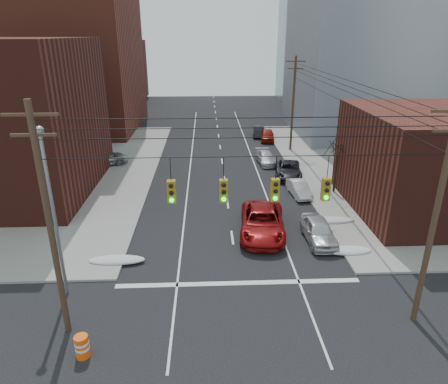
{
  "coord_description": "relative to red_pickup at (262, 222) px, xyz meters",
  "views": [
    {
      "loc": [
        -1.69,
        -12.74,
        13.32
      ],
      "look_at": [
        -0.53,
        13.14,
        3.0
      ],
      "focal_mm": 32.0,
      "sensor_mm": 36.0,
      "label": 1
    }
  ],
  "objects": [
    {
      "name": "ground",
      "position": [
        -2.15,
        -12.51,
        -0.91
      ],
      "size": [
        160.0,
        160.0,
        0.0
      ],
      "primitive_type": "plane",
      "color": "black",
      "rests_on": "ground"
    },
    {
      "name": "utility_pole_right",
      "position": [
        6.35,
        -9.51,
        4.87
      ],
      "size": [
        2.2,
        0.28,
        11.0
      ],
      "color": "#473323",
      "rests_on": "ground"
    },
    {
      "name": "building_brick_tall",
      "position": [
        -26.15,
        35.49,
        14.09
      ],
      "size": [
        24.0,
        20.0,
        30.0
      ],
      "primitive_type": "cube",
      "color": "brown",
      "rests_on": "ground"
    },
    {
      "name": "parked_car_e",
      "position": [
        4.25,
        26.41,
        -0.17
      ],
      "size": [
        2.26,
        4.52,
        1.48
      ],
      "primitive_type": "imported",
      "rotation": [
        0.0,
        0.0,
        -0.12
      ],
      "color": "maroon",
      "rests_on": "ground"
    },
    {
      "name": "building_office",
      "position": [
        19.85,
        31.49,
        11.59
      ],
      "size": [
        22.0,
        20.0,
        25.0
      ],
      "primitive_type": "cube",
      "color": "gray",
      "rests_on": "ground"
    },
    {
      "name": "parked_car_c",
      "position": [
        4.25,
        12.05,
        -0.18
      ],
      "size": [
        3.1,
        5.54,
        1.46
      ],
      "primitive_type": "imported",
      "rotation": [
        0.0,
        0.0,
        -0.13
      ],
      "color": "black",
      "rests_on": "ground"
    },
    {
      "name": "utility_pole_left",
      "position": [
        -10.65,
        -9.51,
        4.87
      ],
      "size": [
        2.2,
        0.28,
        11.0
      ],
      "color": "#473323",
      "rests_on": "ground"
    },
    {
      "name": "street_light",
      "position": [
        -11.65,
        -6.51,
        4.63
      ],
      "size": [
        0.44,
        0.44,
        9.32
      ],
      "color": "gray",
      "rests_on": "ground"
    },
    {
      "name": "snow_nw",
      "position": [
        -9.55,
        -3.51,
        -0.7
      ],
      "size": [
        3.5,
        1.08,
        0.42
      ],
      "primitive_type": "ellipsoid",
      "color": "silver",
      "rests_on": "ground"
    },
    {
      "name": "building_brick_far",
      "position": [
        -28.15,
        61.49,
        5.09
      ],
      "size": [
        22.0,
        18.0,
        12.0
      ],
      "primitive_type": "cube",
      "color": "#4A1C16",
      "rests_on": "ground"
    },
    {
      "name": "parked_car_a",
      "position": [
        3.72,
        -1.22,
        -0.13
      ],
      "size": [
        1.9,
        4.59,
        1.56
      ],
      "primitive_type": "imported",
      "rotation": [
        0.0,
        0.0,
        0.01
      ],
      "color": "silver",
      "rests_on": "ground"
    },
    {
      "name": "snow_east_far",
      "position": [
        5.25,
        1.49,
        -0.7
      ],
      "size": [
        4.0,
        1.08,
        0.42
      ],
      "primitive_type": "ellipsoid",
      "color": "silver",
      "rests_on": "ground"
    },
    {
      "name": "building_glass",
      "position": [
        21.85,
        57.49,
        10.09
      ],
      "size": [
        20.0,
        18.0,
        22.0
      ],
      "primitive_type": "cube",
      "color": "gray",
      "rests_on": "ground"
    },
    {
      "name": "parked_car_d",
      "position": [
        2.65,
        16.4,
        -0.27
      ],
      "size": [
        2.14,
        4.54,
        1.28
      ],
      "primitive_type": "imported",
      "rotation": [
        0.0,
        0.0,
        0.08
      ],
      "color": "silver",
      "rests_on": "ground"
    },
    {
      "name": "construction_barrel",
      "position": [
        -9.44,
        -11.25,
        -0.35
      ],
      "size": [
        0.82,
        0.82,
        1.09
      ],
      "rotation": [
        0.0,
        0.0,
        -0.43
      ],
      "color": "#FF550D",
      "rests_on": "ground"
    },
    {
      "name": "snow_ne",
      "position": [
        5.25,
        -3.01,
        -0.7
      ],
      "size": [
        3.0,
        1.08,
        0.42
      ],
      "primitive_type": "ellipsoid",
      "color": "silver",
      "rests_on": "ground"
    },
    {
      "name": "parked_car_b",
      "position": [
        4.22,
        7.07,
        -0.28
      ],
      "size": [
        1.7,
        3.97,
        1.27
      ],
      "primitive_type": "imported",
      "rotation": [
        0.0,
        0.0,
        0.09
      ],
      "color": "silver",
      "rests_on": "ground"
    },
    {
      "name": "utility_pole_far",
      "position": [
        6.35,
        21.49,
        4.87
      ],
      "size": [
        2.2,
        0.28,
        11.0
      ],
      "color": "#473323",
      "rests_on": "ground"
    },
    {
      "name": "red_pickup",
      "position": [
        0.0,
        0.0,
        0.0
      ],
      "size": [
        3.75,
        6.87,
        1.83
      ],
      "primitive_type": "imported",
      "rotation": [
        0.0,
        0.0,
        -0.11
      ],
      "color": "maroon",
      "rests_on": "ground"
    },
    {
      "name": "lot_car_a",
      "position": [
        -16.85,
        9.6,
        0.01
      ],
      "size": [
        4.68,
        1.64,
        1.54
      ],
      "primitive_type": "imported",
      "rotation": [
        0.0,
        0.0,
        1.57
      ],
      "color": "silver",
      "rests_on": "sidewalk_nw"
    },
    {
      "name": "lot_car_b",
      "position": [
        -14.85,
        16.43,
        -0.06
      ],
      "size": [
        5.55,
        3.81,
        1.41
      ],
      "primitive_type": "imported",
      "rotation": [
        0.0,
        0.0,
        1.89
      ],
      "color": "#A5A6AA",
      "rests_on": "sidewalk_nw"
    },
    {
      "name": "lot_car_c",
      "position": [
        -18.47,
        5.7,
        -0.07
      ],
      "size": [
        5.18,
        3.75,
        1.39
      ],
      "primitive_type": "imported",
      "rotation": [
        0.0,
        0.0,
        1.99
      ],
      "color": "black",
      "rests_on": "sidewalk_nw"
    },
    {
      "name": "parked_car_f",
      "position": [
        3.38,
        28.93,
        -0.24
      ],
      "size": [
        1.92,
        4.21,
        1.34
      ],
      "primitive_type": "imported",
      "rotation": [
        0.0,
        0.0,
        -0.13
      ],
      "color": "black",
      "rests_on": "ground"
    },
    {
      "name": "lot_car_d",
      "position": [
        -21.62,
        12.66,
        -0.01
      ],
      "size": [
        4.72,
        2.86,
        1.5
      ],
      "primitive_type": "imported",
      "rotation": [
        0.0,
        0.0,
        1.31
      ],
      "color": "#A4A4A8",
      "rests_on": "sidewalk_nw"
    },
    {
      "name": "bare_tree",
      "position": [
        7.43,
        7.49,
        1.41
      ],
      "size": [
        2.09,
        2.2,
        4.93
      ],
      "color": "black",
      "rests_on": "ground"
    },
    {
      "name": "traffic_signals",
      "position": [
        -2.05,
        -9.54,
        6.25
      ],
      "size": [
        17.0,
        0.42,
        2.02
      ],
      "color": "black",
      "rests_on": "ground"
    }
  ]
}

